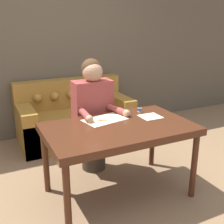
{
  "coord_description": "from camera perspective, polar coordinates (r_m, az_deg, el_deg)",
  "views": [
    {
      "loc": [
        -1.06,
        -2.17,
        1.68
      ],
      "look_at": [
        0.07,
        0.16,
        0.84
      ],
      "focal_mm": 45.0,
      "sensor_mm": 36.0,
      "label": 1
    }
  ],
  "objects": [
    {
      "name": "ground_plane",
      "position": [
        2.95,
        0.11,
        -16.9
      ],
      "size": [
        16.0,
        16.0,
        0.0
      ],
      "primitive_type": "plane",
      "color": "#846647"
    },
    {
      "name": "wall_back",
      "position": [
        4.34,
        -11.94,
        12.48
      ],
      "size": [
        8.0,
        0.06,
        2.6
      ],
      "color": "brown",
      "rests_on": "ground_plane"
    },
    {
      "name": "dining_table",
      "position": [
        2.69,
        1.42,
        -4.24
      ],
      "size": [
        1.4,
        0.85,
        0.74
      ],
      "color": "#472314",
      "rests_on": "ground_plane"
    },
    {
      "name": "couch",
      "position": [
        4.2,
        -7.65,
        -1.33
      ],
      "size": [
        1.61,
        0.83,
        0.86
      ],
      "color": "olive",
      "rests_on": "ground_plane"
    },
    {
      "name": "person",
      "position": [
        3.18,
        -3.87,
        -0.47
      ],
      "size": [
        0.49,
        0.59,
        1.31
      ],
      "color": "#33281E",
      "rests_on": "ground_plane"
    },
    {
      "name": "pattern_paper_main",
      "position": [
        2.82,
        -1.49,
        -1.54
      ],
      "size": [
        0.46,
        0.34,
        0.0
      ],
      "color": "beige",
      "rests_on": "dining_table"
    },
    {
      "name": "pattern_paper_offcut",
      "position": [
        2.93,
        7.81,
        -0.92
      ],
      "size": [
        0.21,
        0.2,
        0.0
      ],
      "color": "beige",
      "rests_on": "dining_table"
    },
    {
      "name": "scissors",
      "position": [
        2.79,
        -1.61,
        -1.75
      ],
      "size": [
        0.2,
        0.14,
        0.01
      ],
      "color": "silver",
      "rests_on": "dining_table"
    },
    {
      "name": "thread_spool",
      "position": [
        3.07,
        5.63,
        0.45
      ],
      "size": [
        0.04,
        0.04,
        0.05
      ],
      "color": "#3366B2",
      "rests_on": "dining_table"
    }
  ]
}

